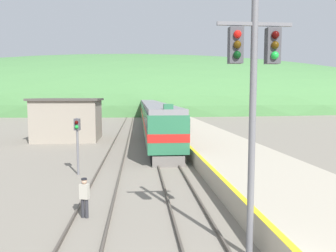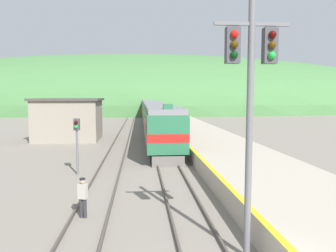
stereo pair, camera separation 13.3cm
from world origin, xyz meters
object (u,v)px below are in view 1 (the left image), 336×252
Objects in this scene: carriage_third at (147,107)px; signal_post_siding at (77,134)px; express_train_lead_car at (159,123)px; signal_mast_main at (253,87)px; carriage_second at (150,112)px; track_worker at (84,196)px.

signal_post_siding is (-5.80, -57.53, 0.39)m from carriage_third.
express_train_lead_car is 2.80× the size of signal_mast_main.
signal_mast_main is (1.29, -46.24, 2.98)m from carriage_second.
carriage_third is 68.70m from signal_mast_main.
track_worker is at bearing -95.68° from carriage_second.
carriage_second and carriage_third have the same top height.
track_worker is at bearing -102.13° from express_train_lead_car.
carriage_third reaches higher than signal_post_siding.
express_train_lead_car reaches higher than carriage_third.
express_train_lead_car is 1.02× the size of carriage_second.
express_train_lead_car is at bearing -90.00° from carriage_third.
signal_mast_main reaches higher than carriage_third.
track_worker is (-4.23, -42.52, -1.25)m from carriage_second.
express_train_lead_car is 23.61m from signal_mast_main.
signal_mast_main is at bearing -86.85° from express_train_lead_car.
signal_post_siding is at bearing 122.60° from signal_mast_main.
express_train_lead_car is at bearing 77.87° from track_worker.
carriage_second is (0.00, 22.85, -0.01)m from express_train_lead_car.
carriage_second reaches higher than signal_post_siding.
signal_mast_main is at bearing -34.02° from track_worker.
carriage_second is 13.26× the size of track_worker.
express_train_lead_car is at bearing 64.75° from signal_post_siding.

